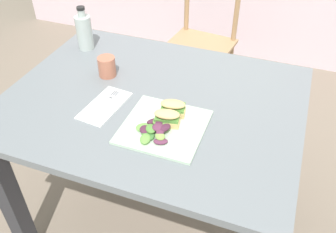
{
  "coord_description": "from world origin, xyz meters",
  "views": [
    {
      "loc": [
        0.41,
        -0.99,
        1.57
      ],
      "look_at": [
        0.06,
        -0.07,
        0.76
      ],
      "focal_mm": 38.92,
      "sensor_mm": 36.0,
      "label": 1
    }
  ],
  "objects_px": {
    "fork_on_napkin": "(107,102)",
    "cup_extra_side": "(107,67)",
    "sandwich_half_back": "(173,107)",
    "bottle_cold_brew": "(85,34)",
    "dining_table": "(153,125)",
    "sandwich_half_front": "(167,117)",
    "plate_lunch": "(164,127)",
    "chair_wooden_far": "(201,43)"
  },
  "relations": [
    {
      "from": "chair_wooden_far",
      "to": "sandwich_half_back",
      "type": "relative_size",
      "value": 9.04
    },
    {
      "from": "sandwich_half_back",
      "to": "dining_table",
      "type": "bearing_deg",
      "value": 146.35
    },
    {
      "from": "plate_lunch",
      "to": "cup_extra_side",
      "type": "bearing_deg",
      "value": 145.71
    },
    {
      "from": "chair_wooden_far",
      "to": "plate_lunch",
      "type": "bearing_deg",
      "value": -80.54
    },
    {
      "from": "dining_table",
      "to": "bottle_cold_brew",
      "type": "relative_size",
      "value": 5.64
    },
    {
      "from": "plate_lunch",
      "to": "fork_on_napkin",
      "type": "relative_size",
      "value": 1.49
    },
    {
      "from": "plate_lunch",
      "to": "cup_extra_side",
      "type": "height_order",
      "value": "cup_extra_side"
    },
    {
      "from": "chair_wooden_far",
      "to": "plate_lunch",
      "type": "distance_m",
      "value": 1.22
    },
    {
      "from": "bottle_cold_brew",
      "to": "cup_extra_side",
      "type": "height_order",
      "value": "bottle_cold_brew"
    },
    {
      "from": "dining_table",
      "to": "sandwich_half_front",
      "type": "xyz_separation_m",
      "value": [
        0.11,
        -0.13,
        0.17
      ]
    },
    {
      "from": "sandwich_half_back",
      "to": "sandwich_half_front",
      "type": "bearing_deg",
      "value": -89.64
    },
    {
      "from": "chair_wooden_far",
      "to": "fork_on_napkin",
      "type": "bearing_deg",
      "value": -92.81
    },
    {
      "from": "dining_table",
      "to": "plate_lunch",
      "type": "bearing_deg",
      "value": -54.8
    },
    {
      "from": "plate_lunch",
      "to": "sandwich_half_back",
      "type": "height_order",
      "value": "sandwich_half_back"
    },
    {
      "from": "bottle_cold_brew",
      "to": "cup_extra_side",
      "type": "distance_m",
      "value": 0.27
    },
    {
      "from": "plate_lunch",
      "to": "sandwich_half_front",
      "type": "distance_m",
      "value": 0.04
    },
    {
      "from": "fork_on_napkin",
      "to": "bottle_cold_brew",
      "type": "distance_m",
      "value": 0.46
    },
    {
      "from": "chair_wooden_far",
      "to": "bottle_cold_brew",
      "type": "distance_m",
      "value": 0.92
    },
    {
      "from": "chair_wooden_far",
      "to": "plate_lunch",
      "type": "height_order",
      "value": "chair_wooden_far"
    },
    {
      "from": "dining_table",
      "to": "sandwich_half_back",
      "type": "height_order",
      "value": "sandwich_half_back"
    },
    {
      "from": "dining_table",
      "to": "chair_wooden_far",
      "type": "distance_m",
      "value": 1.04
    },
    {
      "from": "sandwich_half_back",
      "to": "bottle_cold_brew",
      "type": "distance_m",
      "value": 0.64
    },
    {
      "from": "plate_lunch",
      "to": "sandwich_half_back",
      "type": "distance_m",
      "value": 0.08
    },
    {
      "from": "fork_on_napkin",
      "to": "plate_lunch",
      "type": "bearing_deg",
      "value": -12.82
    },
    {
      "from": "sandwich_half_back",
      "to": "cup_extra_side",
      "type": "bearing_deg",
      "value": 155.32
    },
    {
      "from": "sandwich_half_back",
      "to": "bottle_cold_brew",
      "type": "bearing_deg",
      "value": 148.75
    },
    {
      "from": "chair_wooden_far",
      "to": "cup_extra_side",
      "type": "xyz_separation_m",
      "value": [
        -0.14,
        -0.94,
        0.33
      ]
    },
    {
      "from": "fork_on_napkin",
      "to": "cup_extra_side",
      "type": "bearing_deg",
      "value": 116.98
    },
    {
      "from": "chair_wooden_far",
      "to": "bottle_cold_brew",
      "type": "height_order",
      "value": "bottle_cold_brew"
    },
    {
      "from": "dining_table",
      "to": "sandwich_half_front",
      "type": "height_order",
      "value": "sandwich_half_front"
    },
    {
      "from": "chair_wooden_far",
      "to": "fork_on_napkin",
      "type": "relative_size",
      "value": 4.68
    },
    {
      "from": "sandwich_half_front",
      "to": "bottle_cold_brew",
      "type": "height_order",
      "value": "bottle_cold_brew"
    },
    {
      "from": "dining_table",
      "to": "chair_wooden_far",
      "type": "xyz_separation_m",
      "value": [
        -0.09,
        1.03,
        -0.16
      ]
    },
    {
      "from": "dining_table",
      "to": "sandwich_half_back",
      "type": "relative_size",
      "value": 11.68
    },
    {
      "from": "chair_wooden_far",
      "to": "fork_on_napkin",
      "type": "distance_m",
      "value": 1.16
    },
    {
      "from": "dining_table",
      "to": "sandwich_half_front",
      "type": "distance_m",
      "value": 0.24
    },
    {
      "from": "plate_lunch",
      "to": "bottle_cold_brew",
      "type": "height_order",
      "value": "bottle_cold_brew"
    },
    {
      "from": "bottle_cold_brew",
      "to": "fork_on_napkin",
      "type": "bearing_deg",
      "value": -50.13
    },
    {
      "from": "plate_lunch",
      "to": "bottle_cold_brew",
      "type": "relative_size",
      "value": 1.39
    },
    {
      "from": "plate_lunch",
      "to": "cup_extra_side",
      "type": "relative_size",
      "value": 3.33
    },
    {
      "from": "sandwich_half_front",
      "to": "bottle_cold_brew",
      "type": "bearing_deg",
      "value": 144.43
    },
    {
      "from": "dining_table",
      "to": "sandwich_half_back",
      "type": "bearing_deg",
      "value": -33.65
    }
  ]
}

